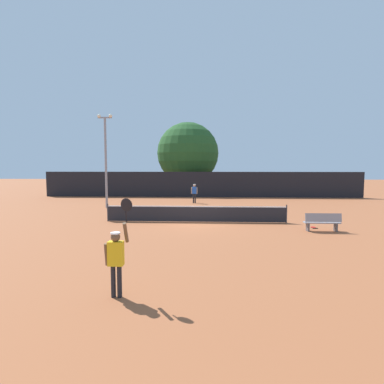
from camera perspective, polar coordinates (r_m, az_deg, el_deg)
The scene contains 13 objects.
ground_plane at distance 18.46m, azimuth 0.71°, elevation -5.57°, with size 120.00×120.00×0.00m, color #9E5633.
tennis_net at distance 18.38m, azimuth 0.71°, elevation -3.99°, with size 10.74×0.08×1.07m.
perimeter_fence at distance 33.09m, azimuth 1.69°, elevation 1.40°, with size 34.11×0.12×2.72m, color black.
player_serving at distance 8.14m, azimuth -13.82°, elevation -11.14°, with size 0.67×0.40×2.52m.
player_receiving at distance 27.71m, azimuth 0.43°, elevation 0.10°, with size 0.57×0.25×1.71m.
tennis_ball at distance 21.33m, azimuth -1.97°, elevation -4.07°, with size 0.07×0.07×0.07m, color #CCE033.
spare_racket at distance 18.04m, azimuth 21.56°, elevation -6.09°, with size 0.28×0.52×0.04m.
courtside_bench at distance 17.10m, azimuth 22.98°, elevation -5.15°, with size 1.80×0.44×0.95m.
light_pole at distance 25.35m, azimuth -15.69°, elevation 6.70°, with size 1.18×0.28×7.37m.
large_tree at distance 38.29m, azimuth -0.77°, elevation 7.19°, with size 7.56×7.56×8.70m.
parked_car_near at distance 42.00m, azimuth -8.55°, elevation 1.28°, with size 2.36×4.39×1.69m.
parked_car_mid at distance 38.48m, azimuth -2.08°, elevation 1.01°, with size 2.02×4.25×1.69m.
parked_car_far at distance 41.55m, azimuth 4.94°, elevation 1.27°, with size 2.14×4.30×1.69m.
Camera 1 is at (0.69, -18.15, 3.32)m, focal length 28.81 mm.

